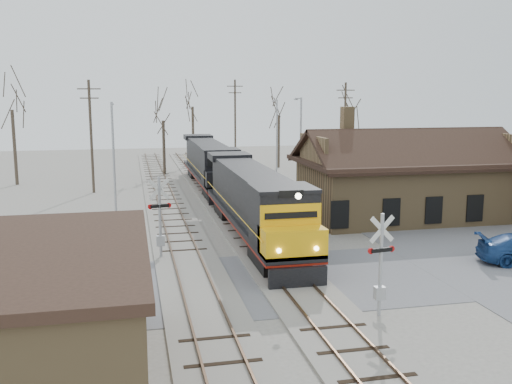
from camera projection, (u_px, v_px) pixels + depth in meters
ground at (290, 280)px, 27.23m from camera, size 140.00×140.00×0.00m
road at (290, 280)px, 27.23m from camera, size 60.00×9.00×0.03m
track_main at (234, 215)px, 41.66m from camera, size 3.40×90.00×0.24m
track_siding at (172, 218)px, 40.71m from camera, size 3.40×90.00×0.24m
depot at (405, 184)px, 40.92m from camera, size 15.20×9.31×7.90m
locomotive_lead at (255, 202)px, 34.49m from camera, size 2.96×19.80×4.39m
locomotive_trailing at (209, 164)px, 53.81m from camera, size 2.96×19.80×4.16m
crossbuck_near at (381, 269)px, 22.59m from camera, size 1.19×0.31×4.19m
crossbuck_far at (160, 221)px, 30.45m from camera, size 1.27×0.34×4.47m
streetlight_a at (113, 150)px, 42.75m from camera, size 0.25×2.04×8.23m
streetlight_b at (300, 139)px, 51.17m from camera, size 0.25×2.04×8.51m
streetlight_c at (276, 131)px, 64.54m from camera, size 0.25×2.04×8.18m
utility_pole_a at (91, 134)px, 50.61m from camera, size 2.00×0.24×10.04m
utility_pole_b at (235, 121)px, 71.21m from camera, size 2.00×0.24×10.56m
utility_pole_c at (345, 128)px, 60.39m from camera, size 2.00×0.24×10.00m
tree_a at (11, 97)px, 54.58m from camera, size 4.87×4.87×11.93m
tree_b at (163, 112)px, 61.42m from camera, size 3.98×3.98×9.74m
tree_c at (192, 97)px, 70.84m from camera, size 4.83×4.83×11.84m
tree_d at (279, 106)px, 67.99m from camera, size 4.22×4.22×10.33m
tree_e at (350, 110)px, 68.35m from camera, size 3.99×3.99×9.79m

